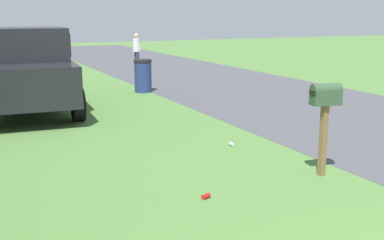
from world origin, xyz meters
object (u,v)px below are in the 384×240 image
(pickup_truck, at_px, (28,68))
(pedestrian, at_px, (137,49))
(trash_bin, at_px, (143,76))
(mailbox, at_px, (325,103))

(pickup_truck, height_order, pedestrian, pickup_truck)
(trash_bin, bearing_deg, pedestrian, -17.44)
(pickup_truck, distance_m, pedestrian, 9.39)
(mailbox, bearing_deg, pickup_truck, 36.53)
(mailbox, relative_size, trash_bin, 1.39)
(mailbox, relative_size, pickup_truck, 0.27)
(mailbox, height_order, trash_bin, mailbox)
(mailbox, height_order, pickup_truck, pickup_truck)
(pedestrian, bearing_deg, mailbox, -106.83)
(mailbox, xyz_separation_m, pedestrian, (14.64, -2.15, -0.21))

